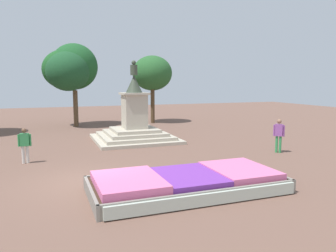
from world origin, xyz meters
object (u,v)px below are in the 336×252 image
Objects in this scene: flower_planter at (187,183)px; statue_monument at (135,126)px; pedestrian_with_handbag at (25,143)px; pedestrian_near_planter at (279,133)px.

statue_monument reaches higher than flower_planter.
pedestrian_near_planter is at bearing -9.92° from pedestrian_with_handbag.
pedestrian_with_handbag is at bearing 170.08° from pedestrian_near_planter.
pedestrian_near_planter reaches higher than flower_planter.
pedestrian_with_handbag is at bearing 131.04° from flower_planter.
statue_monument is at bearing 32.92° from pedestrian_with_handbag.
pedestrian_near_planter is (6.10, -6.11, 0.09)m from statue_monument.
statue_monument is 8.63m from pedestrian_near_planter.
statue_monument reaches higher than pedestrian_near_planter.
pedestrian_near_planter is at bearing 29.61° from flower_planter.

